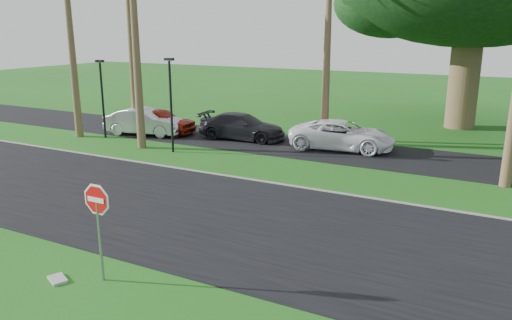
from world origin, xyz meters
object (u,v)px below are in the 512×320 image
at_px(car_minivan, 342,135).
at_px(car_dark, 242,127).
at_px(stop_sign_near, 98,212).
at_px(car_red, 159,121).
at_px(car_silver, 145,122).

bearing_deg(car_minivan, car_dark, 84.93).
xyz_separation_m(stop_sign_near, car_red, (-9.92, 14.76, -1.02)).
height_order(car_silver, car_red, car_silver).
relative_size(stop_sign_near, car_dark, 0.54).
bearing_deg(stop_sign_near, car_silver, 126.48).
distance_m(stop_sign_near, car_minivan, 16.00).
bearing_deg(car_silver, car_dark, -86.17).
bearing_deg(car_silver, stop_sign_near, -155.41).
bearing_deg(car_red, stop_sign_near, -153.75).
height_order(stop_sign_near, car_silver, stop_sign_near).
xyz_separation_m(stop_sign_near, car_minivan, (0.84, 15.94, -1.04)).
distance_m(stop_sign_near, car_silver, 17.58).
height_order(car_red, car_dark, car_red).
height_order(stop_sign_near, car_dark, stop_sign_near).
distance_m(stop_sign_near, car_red, 17.81).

